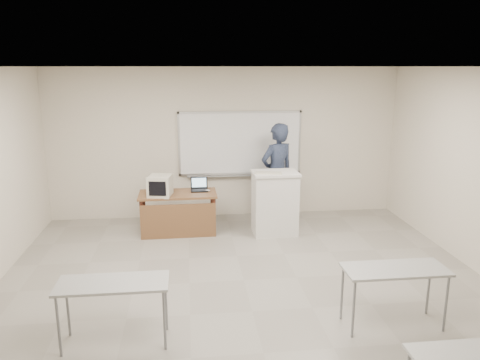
{
  "coord_description": "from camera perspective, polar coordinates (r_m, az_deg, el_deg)",
  "views": [
    {
      "loc": [
        -0.76,
        -5.28,
        3.0
      ],
      "look_at": [
        0.1,
        2.2,
        1.17
      ],
      "focal_mm": 35.0,
      "sensor_mm": 36.0,
      "label": 1
    }
  ],
  "objects": [
    {
      "name": "floor",
      "position": [
        6.12,
        1.5,
        -15.75
      ],
      "size": [
        7.0,
        8.0,
        0.01
      ],
      "primitive_type": "cube",
      "color": "gray",
      "rests_on": "ground"
    },
    {
      "name": "whiteboard",
      "position": [
        9.43,
        0.02,
        4.4
      ],
      "size": [
        2.48,
        0.1,
        1.31
      ],
      "color": "white",
      "rests_on": "floor"
    },
    {
      "name": "student_desks",
      "position": [
        4.63,
        3.96,
        -16.6
      ],
      "size": [
        4.4,
        2.2,
        0.73
      ],
      "color": "#9B9B96",
      "rests_on": "floor"
    },
    {
      "name": "instructor_desk",
      "position": [
        8.57,
        -7.57,
        -3.13
      ],
      "size": [
        1.41,
        0.7,
        0.75
      ],
      "rotation": [
        0.0,
        0.0,
        0.01
      ],
      "color": "brown",
      "rests_on": "floor"
    },
    {
      "name": "podium",
      "position": [
        8.55,
        4.26,
        -2.79
      ],
      "size": [
        0.82,
        0.6,
        1.16
      ],
      "rotation": [
        0.0,
        0.0,
        0.02
      ],
      "color": "silver",
      "rests_on": "floor"
    },
    {
      "name": "crt_monitor",
      "position": [
        8.47,
        -9.67,
        -0.68
      ],
      "size": [
        0.4,
        0.45,
        0.38
      ],
      "rotation": [
        0.0,
        0.0,
        -0.18
      ],
      "color": "#BDB7A1",
      "rests_on": "instructor_desk"
    },
    {
      "name": "laptop",
      "position": [
        8.76,
        -4.98,
        -0.89
      ],
      "size": [
        0.32,
        0.29,
        0.23
      ],
      "rotation": [
        0.0,
        0.0,
        0.0
      ],
      "color": "black",
      "rests_on": "instructor_desk"
    },
    {
      "name": "mouse",
      "position": [
        8.67,
        -3.97,
        -1.28
      ],
      "size": [
        0.1,
        0.07,
        0.04
      ],
      "primitive_type": "ellipsoid",
      "rotation": [
        0.0,
        0.0,
        0.15
      ],
      "color": "#B0B4B8",
      "rests_on": "instructor_desk"
    },
    {
      "name": "keyboard",
      "position": [
        8.26,
        3.46,
        0.87
      ],
      "size": [
        0.5,
        0.24,
        0.03
      ],
      "primitive_type": "cube",
      "rotation": [
        0.0,
        0.0,
        -0.17
      ],
      "color": "#BDB7A1",
      "rests_on": "podium"
    },
    {
      "name": "presenter",
      "position": [
        9.07,
        4.53,
        0.77
      ],
      "size": [
        0.85,
        0.74,
        1.96
      ],
      "primitive_type": "imported",
      "rotation": [
        0.0,
        0.0,
        3.59
      ],
      "color": "black",
      "rests_on": "floor"
    }
  ]
}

